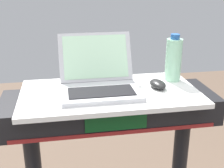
{
  "coord_description": "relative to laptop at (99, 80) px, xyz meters",
  "views": [
    {
      "loc": [
        -0.19,
        -0.43,
        1.56
      ],
      "look_at": [
        0.0,
        0.65,
        1.15
      ],
      "focal_mm": 47.67,
      "sensor_mm": 36.0,
      "label": 1
    }
  ],
  "objects": [
    {
      "name": "computer_mouse",
      "position": [
        0.25,
        -0.02,
        -0.03
      ],
      "size": [
        0.07,
        0.11,
        0.03
      ],
      "primitive_type": "ellipsoid",
      "rotation": [
        0.0,
        0.0,
        0.14
      ],
      "color": "black",
      "rests_on": "desk_board"
    },
    {
      "name": "water_bottle",
      "position": [
        0.35,
        0.07,
        0.05
      ],
      "size": [
        0.07,
        0.07,
        0.21
      ],
      "color": "#9EDBB2",
      "rests_on": "desk_board"
    },
    {
      "name": "desk_board",
      "position": [
        0.04,
        -0.02,
        -0.05
      ],
      "size": [
        0.74,
        0.39,
        0.02
      ],
      "primitive_type": "cube",
      "color": "white",
      "rests_on": "treadmill_base"
    },
    {
      "name": "laptop",
      "position": [
        0.0,
        0.0,
        0.0
      ],
      "size": [
        0.32,
        0.32,
        0.22
      ],
      "rotation": [
        0.0,
        0.0,
        0.05
      ],
      "color": "#B7B7BC",
      "rests_on": "desk_board"
    }
  ]
}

